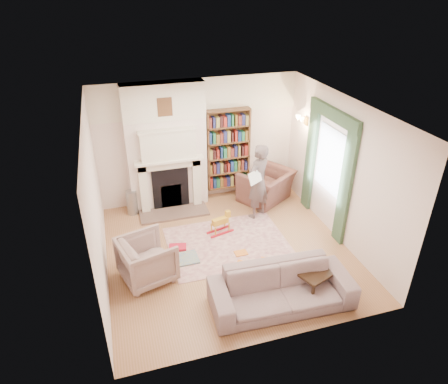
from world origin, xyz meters
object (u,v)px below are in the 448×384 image
object	(u,v)px
rocking_horse	(220,223)
armchair_reading	(266,186)
coffee_table	(317,280)
bookcase	(228,149)
sofa	(282,289)
paraffin_heater	(132,202)
armchair_left	(147,260)
man_reading	(258,182)

from	to	relation	value
rocking_horse	armchair_reading	bearing A→B (deg)	21.62
coffee_table	rocking_horse	world-z (taller)	rocking_horse
bookcase	sofa	distance (m)	3.84
armchair_reading	paraffin_heater	distance (m)	3.06
armchair_left	sofa	distance (m)	2.32
sofa	man_reading	distance (m)	2.75
armchair_left	coffee_table	size ratio (longest dim) A/B	1.24
sofa	coffee_table	world-z (taller)	sofa
bookcase	man_reading	bearing A→B (deg)	-73.16
armchair_left	armchair_reading	bearing A→B (deg)	-72.04
bookcase	armchair_left	bearing A→B (deg)	-131.64
paraffin_heater	coffee_table	bearing A→B (deg)	-51.48
sofa	bookcase	bearing A→B (deg)	88.82
rocking_horse	coffee_table	bearing A→B (deg)	-77.70
bookcase	paraffin_heater	distance (m)	2.45
armchair_reading	rocking_horse	distance (m)	1.74
bookcase	armchair_reading	size ratio (longest dim) A/B	1.66
man_reading	rocking_horse	bearing A→B (deg)	-8.45
armchair_reading	sofa	xyz separation A→B (m)	(-1.04, -3.24, -0.03)
bookcase	armchair_left	size ratio (longest dim) A/B	2.13
armchair_reading	bookcase	bearing A→B (deg)	-64.67
bookcase	paraffin_heater	size ratio (longest dim) A/B	3.36
armchair_left	paraffin_heater	distance (m)	2.26
armchair_left	coffee_table	bearing A→B (deg)	-128.96
sofa	rocking_horse	world-z (taller)	sofa
bookcase	man_reading	xyz separation A→B (m)	(0.33, -1.09, -0.34)
bookcase	armchair_reading	xyz separation A→B (m)	(0.78, -0.49, -0.81)
armchair_reading	sofa	world-z (taller)	armchair_reading
man_reading	coffee_table	bearing A→B (deg)	59.97
bookcase	coffee_table	size ratio (longest dim) A/B	2.64
armchair_reading	rocking_horse	xyz separation A→B (m)	(-1.41, -1.02, -0.13)
rocking_horse	sofa	bearing A→B (deg)	-94.97
man_reading	rocking_horse	xyz separation A→B (m)	(-0.96, -0.42, -0.60)
rocking_horse	bookcase	bearing A→B (deg)	53.17
armchair_left	sofa	world-z (taller)	armchair_left
bookcase	coffee_table	distance (m)	3.76
man_reading	paraffin_heater	distance (m)	2.80
bookcase	paraffin_heater	xyz separation A→B (m)	(-2.27, -0.22, -0.90)
armchair_reading	rocking_horse	world-z (taller)	armchair_reading
armchair_reading	coffee_table	world-z (taller)	armchair_reading
sofa	paraffin_heater	size ratio (longest dim) A/B	4.10
armchair_left	paraffin_heater	world-z (taller)	armchair_left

